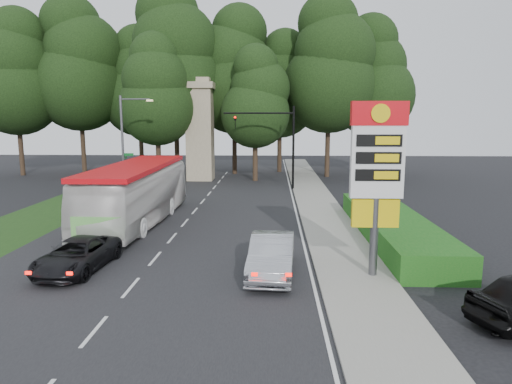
{
  "coord_description": "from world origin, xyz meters",
  "views": [
    {
      "loc": [
        5.23,
        -15.4,
        6.26
      ],
      "look_at": [
        4.32,
        9.26,
        2.2
      ],
      "focal_mm": 32.0,
      "sensor_mm": 36.0,
      "label": 1
    }
  ],
  "objects_px": {
    "monument": "(200,129)",
    "transit_bus": "(137,194)",
    "suv_charcoal": "(77,255)",
    "traffic_signal_mast": "(278,136)",
    "sedan_silver": "(272,255)",
    "gas_station_pylon": "(377,165)",
    "streetlight_signs": "(125,139)"
  },
  "relations": [
    {
      "from": "monument",
      "to": "sedan_silver",
      "type": "bearing_deg",
      "value": -75.47
    },
    {
      "from": "transit_bus",
      "to": "sedan_silver",
      "type": "xyz_separation_m",
      "value": [
        8.0,
        -8.74,
        -0.96
      ]
    },
    {
      "from": "traffic_signal_mast",
      "to": "monument",
      "type": "xyz_separation_m",
      "value": [
        -7.68,
        6.0,
        0.43
      ]
    },
    {
      "from": "traffic_signal_mast",
      "to": "monument",
      "type": "distance_m",
      "value": 9.76
    },
    {
      "from": "gas_station_pylon",
      "to": "streetlight_signs",
      "type": "distance_m",
      "value": 25.74
    },
    {
      "from": "traffic_signal_mast",
      "to": "streetlight_signs",
      "type": "distance_m",
      "value": 12.83
    },
    {
      "from": "monument",
      "to": "transit_bus",
      "type": "xyz_separation_m",
      "value": [
        -0.79,
        -19.09,
        -3.34
      ]
    },
    {
      "from": "sedan_silver",
      "to": "suv_charcoal",
      "type": "distance_m",
      "value": 8.02
    },
    {
      "from": "gas_station_pylon",
      "to": "traffic_signal_mast",
      "type": "xyz_separation_m",
      "value": [
        -3.52,
        22.0,
        0.22
      ]
    },
    {
      "from": "sedan_silver",
      "to": "transit_bus",
      "type": "bearing_deg",
      "value": 135.85
    },
    {
      "from": "streetlight_signs",
      "to": "suv_charcoal",
      "type": "bearing_deg",
      "value": -77.95
    },
    {
      "from": "transit_bus",
      "to": "sedan_silver",
      "type": "height_order",
      "value": "transit_bus"
    },
    {
      "from": "streetlight_signs",
      "to": "transit_bus",
      "type": "height_order",
      "value": "streetlight_signs"
    },
    {
      "from": "streetlight_signs",
      "to": "monument",
      "type": "relative_size",
      "value": 0.8
    },
    {
      "from": "traffic_signal_mast",
      "to": "monument",
      "type": "height_order",
      "value": "monument"
    },
    {
      "from": "gas_station_pylon",
      "to": "suv_charcoal",
      "type": "xyz_separation_m",
      "value": [
        -12.0,
        0.4,
        -3.8
      ]
    },
    {
      "from": "gas_station_pylon",
      "to": "suv_charcoal",
      "type": "bearing_deg",
      "value": 178.09
    },
    {
      "from": "sedan_silver",
      "to": "suv_charcoal",
      "type": "height_order",
      "value": "sedan_silver"
    },
    {
      "from": "streetlight_signs",
      "to": "gas_station_pylon",
      "type": "bearing_deg",
      "value": -51.04
    },
    {
      "from": "gas_station_pylon",
      "to": "streetlight_signs",
      "type": "bearing_deg",
      "value": 128.96
    },
    {
      "from": "monument",
      "to": "gas_station_pylon",
      "type": "bearing_deg",
      "value": -68.2
    },
    {
      "from": "gas_station_pylon",
      "to": "transit_bus",
      "type": "distance_m",
      "value": 15.18
    },
    {
      "from": "transit_bus",
      "to": "gas_station_pylon",
      "type": "bearing_deg",
      "value": -34.6
    },
    {
      "from": "traffic_signal_mast",
      "to": "monument",
      "type": "relative_size",
      "value": 0.72
    },
    {
      "from": "streetlight_signs",
      "to": "suv_charcoal",
      "type": "height_order",
      "value": "streetlight_signs"
    },
    {
      "from": "transit_bus",
      "to": "suv_charcoal",
      "type": "height_order",
      "value": "transit_bus"
    },
    {
      "from": "sedan_silver",
      "to": "suv_charcoal",
      "type": "relative_size",
      "value": 1.04
    },
    {
      "from": "gas_station_pylon",
      "to": "traffic_signal_mast",
      "type": "height_order",
      "value": "traffic_signal_mast"
    },
    {
      "from": "transit_bus",
      "to": "suv_charcoal",
      "type": "bearing_deg",
      "value": -88.03
    },
    {
      "from": "gas_station_pylon",
      "to": "monument",
      "type": "bearing_deg",
      "value": 111.8
    },
    {
      "from": "transit_bus",
      "to": "suv_charcoal",
      "type": "xyz_separation_m",
      "value": [
        -0.01,
        -8.52,
        -1.11
      ]
    },
    {
      "from": "monument",
      "to": "transit_bus",
      "type": "height_order",
      "value": "monument"
    }
  ]
}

